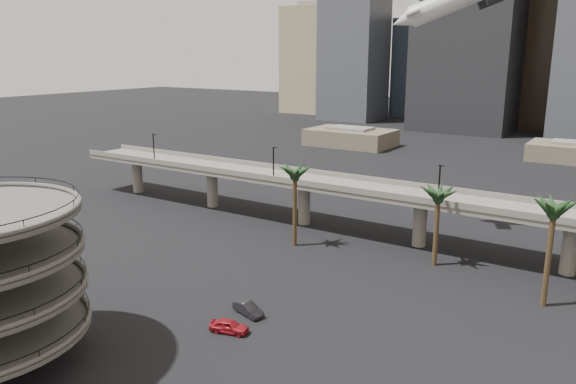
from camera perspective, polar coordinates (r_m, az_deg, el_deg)
The scene contains 5 objects.
overpass at distance 96.42m, azimuth 7.24°, elevation -0.10°, with size 130.00×9.30×14.70m.
palm_trees at distance 80.88m, azimuth 13.00°, elevation -0.11°, with size 42.40×10.40×14.00m.
low_buildings at distance 177.03m, azimuth 21.88°, elevation 3.94°, with size 135.00×27.50×6.80m.
car_a at distance 65.08m, azimuth -6.00°, elevation -13.39°, with size 1.80×4.48×1.53m, color #A81822.
car_b at distance 68.92m, azimuth -4.07°, elevation -11.74°, with size 1.56×4.47×1.47m, color black.
Camera 1 is at (40.77, -29.24, 30.58)m, focal length 35.00 mm.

